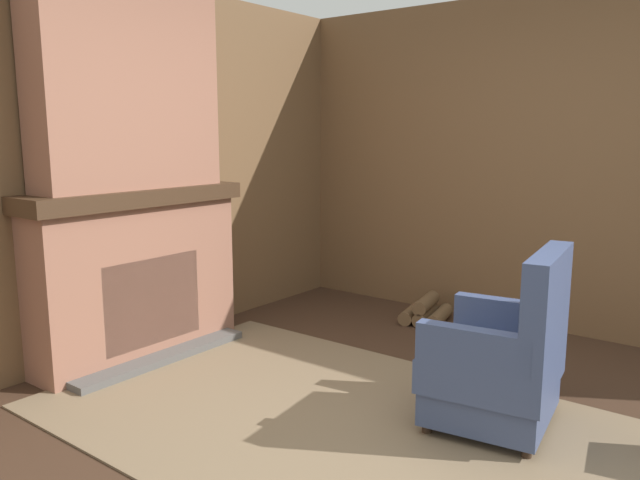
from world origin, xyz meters
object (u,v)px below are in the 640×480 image
decorative_plate_on_mantel (113,172)px  storage_case (181,174)px  armchair (502,363)px  oil_lamp_vase (47,177)px  firewood_stack (426,312)px

decorative_plate_on_mantel → storage_case: bearing=87.9°
armchair → decorative_plate_on_mantel: size_ratio=4.14×
oil_lamp_vase → storage_case: (0.00, 1.03, -0.04)m
firewood_stack → oil_lamp_vase: size_ratio=1.54×
oil_lamp_vase → decorative_plate_on_mantel: bearing=92.4°
armchair → storage_case: bearing=-6.5°
firewood_stack → decorative_plate_on_mantel: size_ratio=2.07×
firewood_stack → storage_case: size_ratio=2.24×
armchair → storage_case: size_ratio=4.50×
firewood_stack → decorative_plate_on_mantel: (-1.29, -2.04, 1.22)m
storage_case → decorative_plate_on_mantel: decorative_plate_on_mantel is taller
armchair → firewood_stack: size_ratio=2.00×
armchair → decorative_plate_on_mantel: 2.73m
firewood_stack → oil_lamp_vase: (-1.27, -2.52, 1.21)m
oil_lamp_vase → decorative_plate_on_mantel: oil_lamp_vase is taller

